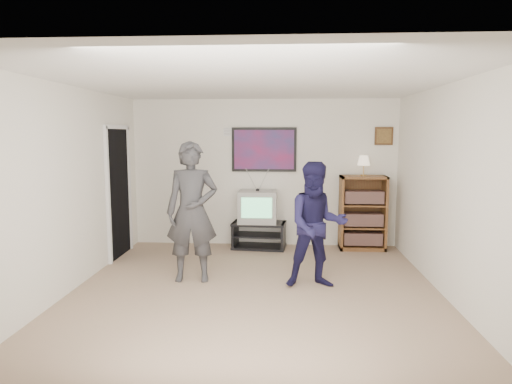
# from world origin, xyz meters

# --- Properties ---
(room_shell) EXTENTS (4.51, 5.00, 2.51)m
(room_shell) POSITION_xyz_m (0.00, 0.35, 1.25)
(room_shell) COLOR #826552
(room_shell) RESTS_ON ground
(media_stand) EXTENTS (0.93, 0.58, 0.44)m
(media_stand) POSITION_xyz_m (-0.07, 2.23, 0.22)
(media_stand) COLOR black
(media_stand) RESTS_ON room_shell
(crt_television) EXTENTS (0.63, 0.53, 0.53)m
(crt_television) POSITION_xyz_m (-0.10, 2.23, 0.71)
(crt_television) COLOR gray
(crt_television) RESTS_ON media_stand
(bookshelf) EXTENTS (0.75, 0.43, 1.23)m
(bookshelf) POSITION_xyz_m (1.65, 2.28, 0.61)
(bookshelf) COLOR brown
(bookshelf) RESTS_ON room_shell
(table_lamp) EXTENTS (0.21, 0.21, 0.33)m
(table_lamp) POSITION_xyz_m (1.65, 2.30, 1.40)
(table_lamp) COLOR beige
(table_lamp) RESTS_ON bookshelf
(person_tall) EXTENTS (0.70, 0.50, 1.82)m
(person_tall) POSITION_xyz_m (-0.85, 0.48, 0.91)
(person_tall) COLOR #343336
(person_tall) RESTS_ON room_shell
(person_short) EXTENTS (0.83, 0.68, 1.58)m
(person_short) POSITION_xyz_m (0.75, 0.32, 0.79)
(person_short) COLOR #171438
(person_short) RESTS_ON room_shell
(controller_left) EXTENTS (0.06, 0.13, 0.04)m
(controller_left) POSITION_xyz_m (-0.80, 0.68, 1.28)
(controller_left) COLOR white
(controller_left) RESTS_ON person_tall
(controller_right) EXTENTS (0.07, 0.13, 0.04)m
(controller_right) POSITION_xyz_m (0.79, 0.52, 1.01)
(controller_right) COLOR white
(controller_right) RESTS_ON person_short
(poster) EXTENTS (1.10, 0.03, 0.75)m
(poster) POSITION_xyz_m (0.00, 2.48, 1.65)
(poster) COLOR black
(poster) RESTS_ON room_shell
(air_vent) EXTENTS (0.28, 0.02, 0.14)m
(air_vent) POSITION_xyz_m (-0.55, 2.48, 1.95)
(air_vent) COLOR white
(air_vent) RESTS_ON room_shell
(small_picture) EXTENTS (0.30, 0.03, 0.30)m
(small_picture) POSITION_xyz_m (2.00, 2.48, 1.88)
(small_picture) COLOR #3C1F13
(small_picture) RESTS_ON room_shell
(doorway) EXTENTS (0.03, 0.85, 2.00)m
(doorway) POSITION_xyz_m (-2.23, 1.60, 1.00)
(doorway) COLOR black
(doorway) RESTS_ON room_shell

